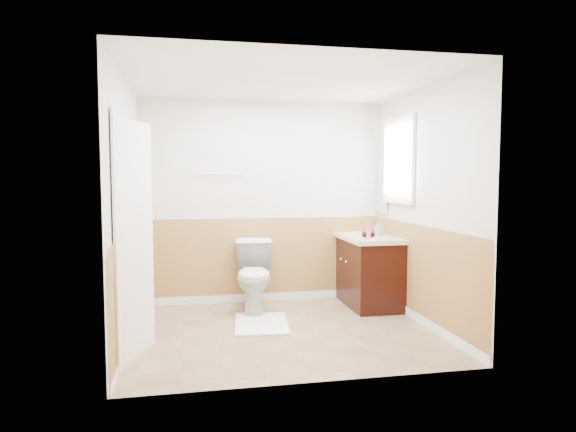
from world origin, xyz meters
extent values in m
plane|color=#8C7051|center=(0.00, 0.00, 0.00)|extent=(3.00, 3.00, 0.00)
plane|color=white|center=(0.00, 0.00, 2.50)|extent=(3.00, 3.00, 0.00)
plane|color=silver|center=(0.00, 1.30, 1.25)|extent=(3.00, 0.00, 3.00)
plane|color=silver|center=(0.00, -1.30, 1.25)|extent=(3.00, 0.00, 3.00)
plane|color=silver|center=(-1.50, 0.00, 1.25)|extent=(0.00, 3.00, 3.00)
plane|color=silver|center=(1.50, 0.00, 1.25)|extent=(0.00, 3.00, 3.00)
plane|color=#B38B47|center=(0.00, 1.29, 0.50)|extent=(3.00, 0.00, 3.00)
plane|color=#B38B47|center=(0.00, -1.29, 0.50)|extent=(3.00, 0.00, 3.00)
plane|color=#B38B47|center=(-1.49, 0.00, 0.50)|extent=(0.00, 2.60, 2.60)
plane|color=#B38B47|center=(1.49, 0.00, 0.50)|extent=(0.00, 2.60, 2.60)
imported|color=silver|center=(-0.18, 0.86, 0.41)|extent=(0.54, 0.84, 0.81)
cube|color=silver|center=(-0.18, 0.27, 0.01)|extent=(0.64, 0.86, 0.02)
cube|color=black|center=(1.21, 0.89, 0.40)|extent=(0.55, 1.10, 0.80)
sphere|color=silver|center=(0.91, 0.79, 0.55)|extent=(0.03, 0.03, 0.03)
sphere|color=white|center=(0.91, 0.99, 0.55)|extent=(0.03, 0.03, 0.03)
cube|color=beige|center=(1.20, 0.89, 0.83)|extent=(0.60, 1.15, 0.05)
cylinder|color=white|center=(1.21, 1.04, 0.86)|extent=(0.36, 0.36, 0.02)
cylinder|color=silver|center=(1.39, 1.04, 0.92)|extent=(0.02, 0.02, 0.14)
cylinder|color=#F13E64|center=(1.11, 0.58, 0.96)|extent=(0.05, 0.05, 0.22)
imported|color=#97A1AA|center=(1.33, 0.82, 0.93)|extent=(0.09, 0.10, 0.17)
cylinder|color=black|center=(1.16, 0.73, 0.89)|extent=(0.14, 0.07, 0.07)
cylinder|color=black|center=(1.13, 0.83, 0.86)|extent=(0.03, 0.03, 0.07)
cube|color=silver|center=(1.48, 1.10, 1.55)|extent=(0.02, 0.35, 0.90)
cube|color=white|center=(1.47, 0.59, 1.75)|extent=(0.04, 0.80, 1.00)
cube|color=white|center=(1.49, 0.59, 1.75)|extent=(0.01, 0.70, 0.90)
cube|color=white|center=(-1.40, -0.45, 1.02)|extent=(0.29, 0.78, 2.04)
cube|color=white|center=(-1.48, -0.45, 1.03)|extent=(0.02, 0.92, 2.10)
sphere|color=silver|center=(-1.34, -0.12, 0.95)|extent=(0.06, 0.06, 0.06)
cylinder|color=silver|center=(-0.55, 1.25, 1.60)|extent=(0.62, 0.02, 0.02)
cylinder|color=silver|center=(-0.10, 1.23, 0.70)|extent=(0.14, 0.02, 0.02)
cylinder|color=white|center=(-0.10, 1.23, 0.70)|extent=(0.10, 0.11, 0.11)
cube|color=white|center=(-0.10, 1.23, 0.59)|extent=(0.10, 0.01, 0.16)
camera|label=1|loc=(-0.91, -4.90, 1.55)|focal=31.40mm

